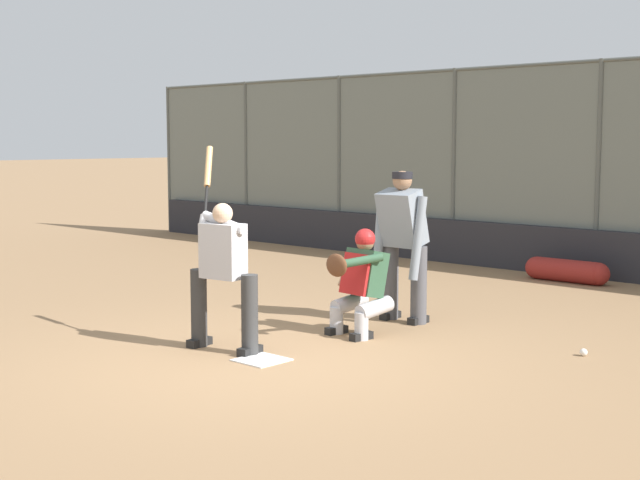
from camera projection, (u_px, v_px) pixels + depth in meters
ground_plane at (262, 360)px, 8.40m from camera, size 160.00×160.00×0.00m
home_plate_marker at (262, 360)px, 8.40m from camera, size 0.43×0.43×0.01m
backstop_fence at (598, 164)px, 13.30m from camera, size 20.76×0.08×3.27m
padding_wall at (592, 254)px, 13.38m from camera, size 20.27×0.18×0.73m
bleachers_beyond at (581, 235)px, 15.90m from camera, size 14.48×1.95×1.16m
batter_at_plate at (223, 271)px, 8.73m from camera, size 1.01×0.56×2.01m
catcher_behind_plate at (360, 280)px, 9.45m from camera, size 0.61×0.74×1.14m
umpire_home at (402, 241)px, 10.09m from camera, size 0.70×0.42×1.73m
baseball_loose at (584, 352)px, 8.57m from camera, size 0.07×0.07×0.07m
equipment_bag_dugout_side at (567, 271)px, 13.03m from camera, size 1.31×0.33×0.33m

